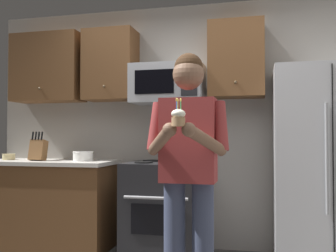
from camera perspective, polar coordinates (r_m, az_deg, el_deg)
wall_back at (r=4.24m, az=2.79°, el=0.10°), size 4.40×0.10×2.60m
oven_range at (r=3.95m, az=-0.45°, el=-12.00°), size 0.76×0.70×0.93m
microwave at (r=4.04m, az=-0.04°, el=6.16°), size 0.74×0.41×0.40m
refrigerator at (r=3.78m, az=22.14°, el=-5.64°), size 0.90×0.75×1.80m
cabinet_row_upper at (r=4.29m, az=-7.45°, el=8.82°), size 2.78×0.36×0.76m
counter_left at (r=4.46m, az=-17.13°, el=-10.73°), size 1.44×0.66×0.92m
knife_block at (r=4.41m, az=-18.49°, el=-3.34°), size 0.16×0.15×0.32m
bowl_large_white at (r=4.22m, az=-12.34°, el=-4.30°), size 0.22×0.22×0.10m
bowl_small_colored at (r=4.70m, az=-22.29°, el=-4.17°), size 0.14×0.14×0.07m
person at (r=2.70m, az=2.98°, el=-5.38°), size 0.60×0.48×1.76m
cupcake at (r=2.38m, az=1.53°, el=1.29°), size 0.09×0.09×0.17m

